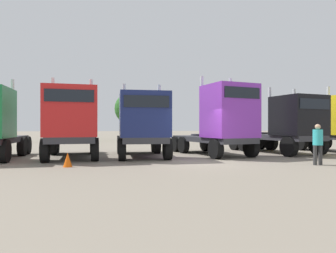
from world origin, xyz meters
name	(u,v)px	position (x,y,z in m)	size (l,w,h in m)	color
ground	(203,163)	(0.00, 0.00, 0.00)	(200.00, 200.00, 0.00)	gray
semi_truck_red	(72,123)	(-6.02, 2.61, 1.83)	(2.99, 6.42, 4.12)	#333338
semi_truck_navy	(143,124)	(-2.46, 2.55, 1.75)	(2.60, 6.02, 3.92)	#333338
semi_truck_purple	(223,121)	(1.96, 2.60, 1.97)	(3.74, 6.40, 4.45)	#333338
semi_truck_black	(288,125)	(6.24, 3.14, 1.75)	(3.71, 6.68, 3.97)	#333338
visitor_with_camera	(318,141)	(4.56, -1.72, 1.01)	(0.46, 0.45, 1.74)	#343434
traffic_cone_near	(68,160)	(-5.81, -0.42, 0.29)	(0.36, 0.36, 0.58)	#F2590C
oak_far_left	(56,110)	(-10.08, 22.46, 3.47)	(2.94, 2.94, 4.97)	#4C3823
oak_far_centre	(131,109)	(-1.75, 23.63, 3.80)	(3.82, 3.82, 5.73)	#4C3823
oak_far_right	(228,108)	(9.06, 19.55, 3.80)	(4.18, 4.18, 5.90)	#4C3823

